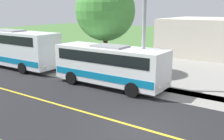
# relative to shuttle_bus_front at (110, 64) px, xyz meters

# --- Properties ---
(ground_plane) EXTENTS (120.00, 120.00, 0.00)m
(ground_plane) POSITION_rel_shuttle_bus_front_xyz_m (4.48, 4.70, -1.52)
(ground_plane) COLOR #477238
(road_surface) EXTENTS (8.00, 100.00, 0.01)m
(road_surface) POSITION_rel_shuttle_bus_front_xyz_m (4.48, 4.70, -1.51)
(road_surface) COLOR black
(road_surface) RESTS_ON ground
(sidewalk) EXTENTS (2.40, 100.00, 0.01)m
(sidewalk) POSITION_rel_shuttle_bus_front_xyz_m (-0.72, 4.70, -1.52)
(sidewalk) COLOR gray
(sidewalk) RESTS_ON ground
(road_centre_line) EXTENTS (0.16, 100.00, 0.00)m
(road_centre_line) POSITION_rel_shuttle_bus_front_xyz_m (4.48, 4.70, -1.51)
(road_centre_line) COLOR gold
(road_centre_line) RESTS_ON ground
(shuttle_bus_front) EXTENTS (2.62, 7.79, 2.75)m
(shuttle_bus_front) POSITION_rel_shuttle_bus_front_xyz_m (0.00, 0.00, 0.00)
(shuttle_bus_front) COLOR white
(shuttle_bus_front) RESTS_ON ground
(transit_bus_rear) EXTENTS (2.71, 10.65, 3.27)m
(transit_bus_rear) POSITION_rel_shuttle_bus_front_xyz_m (-0.04, -10.89, 0.27)
(transit_bus_rear) COLOR white
(transit_bus_rear) RESTS_ON ground
(street_light_pole) EXTENTS (1.97, 0.24, 8.07)m
(street_light_pole) POSITION_rel_shuttle_bus_front_xyz_m (-0.39, 2.17, 2.93)
(street_light_pole) COLOR #9E9EA3
(street_light_pole) RESTS_ON ground
(tree_curbside) EXTENTS (4.63, 4.63, 7.21)m
(tree_curbside) POSITION_rel_shuttle_bus_front_xyz_m (-2.92, -2.46, 3.36)
(tree_curbside) COLOR #4C3826
(tree_curbside) RESTS_ON ground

